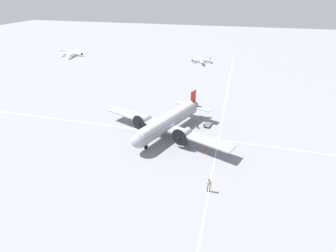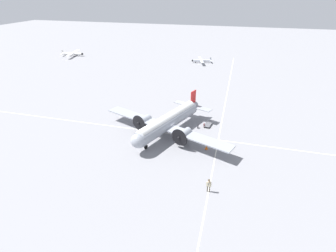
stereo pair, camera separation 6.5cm
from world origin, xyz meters
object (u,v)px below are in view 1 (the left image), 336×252
Objects in this scene: suitcase_near_door at (198,127)px; light_aircraft_taxiing at (201,60)px; crew_foreground at (209,184)px; traffic_cone at (207,147)px; airliner_main at (167,122)px; baggage_cart at (208,124)px; light_aircraft_distant at (73,54)px; suitcase_upright_spare at (204,125)px.

light_aircraft_taxiing is (46.69, 6.43, 0.49)m from suitcase_near_door.
crew_foreground is 2.89× the size of traffic_cone.
airliner_main is 2.66× the size of light_aircraft_taxiing.
airliner_main reaches higher than crew_foreground.
airliner_main is 8.52m from baggage_cart.
baggage_cart is 7.93m from traffic_cone.
light_aircraft_distant is (42.96, 55.62, 0.57)m from baggage_cart.
suitcase_near_door is (16.20, 3.92, -0.87)m from crew_foreground.
airliner_main is 15.18m from crew_foreground.
light_aircraft_taxiing reaches higher than suitcase_upright_spare.
suitcase_near_door is 47.13m from light_aircraft_taxiing.
suitcase_near_door is at bearing 20.24° from traffic_cone.
suitcase_near_door is at bearing -70.81° from crew_foreground.
suitcase_near_door is at bearing -40.53° from baggage_cart.
crew_foreground is at bearing -170.19° from suitcase_upright_spare.
light_aircraft_distant is at bearing -117.22° from baggage_cart.
baggage_cart is 0.21× the size of light_aircraft_distant.
crew_foreground is at bearing -56.98° from light_aircraft_distant.
crew_foreground is 16.69m from suitcase_near_door.
crew_foreground reaches higher than baggage_cart.
light_aircraft_distant is at bearing -113.27° from airliner_main.
baggage_cart is (1.33, -1.65, -0.01)m from suitcase_near_door.
traffic_cone reaches higher than suitcase_near_door.
airliner_main is 37.16× the size of traffic_cone.
baggage_cart is at bearing -53.72° from suitcase_upright_spare.
airliner_main is 2.16× the size of light_aircraft_distant.
airliner_main reaches higher than light_aircraft_taxiing.
baggage_cart is at bearing 5.59° from traffic_cone.
light_aircraft_taxiing is at bearing -7.84° from light_aircraft_distant.
suitcase_near_door is 0.97× the size of suitcase_upright_spare.
light_aircraft_taxiing is at bearing -157.03° from airliner_main.
suitcase_upright_spare is (4.67, -5.76, -2.13)m from airliner_main.
traffic_cone is (-7.89, -0.77, 0.02)m from baggage_cart.
suitcase_upright_spare is 70.06m from light_aircraft_distant.
suitcase_upright_spare is 46.45m from light_aircraft_taxiing.
crew_foreground is 83.73m from light_aircraft_distant.
light_aircraft_distant is at bearing 51.66° from suitcase_upright_spare.
crew_foreground is 17.70m from baggage_cart.
crew_foreground reaches higher than light_aircraft_taxiing.
airliner_main reaches higher than baggage_cart.
light_aircraft_distant is (60.50, 57.89, -0.30)m from crew_foreground.
baggage_cart is 70.28m from light_aircraft_distant.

